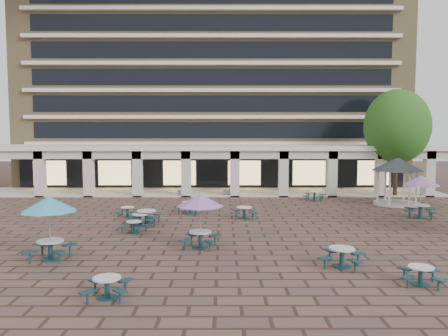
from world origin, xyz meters
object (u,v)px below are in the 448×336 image
at_px(picnic_table_1, 107,286).
at_px(planter_left, 186,189).
at_px(gazebo, 398,170).
at_px(planter_right, 232,191).
at_px(picnic_table_3, 342,255).
at_px(picnic_table_2, 421,274).

relative_size(picnic_table_1, planter_left, 1.11).
distance_m(picnic_table_1, gazebo, 25.95).
relative_size(planter_left, planter_right, 1.00).
bearing_deg(planter_right, picnic_table_1, -101.12).
bearing_deg(planter_left, picnic_table_3, -68.31).
relative_size(picnic_table_2, planter_left, 1.20).
height_order(picnic_table_2, planter_left, planter_left).
bearing_deg(planter_left, picnic_table_1, -91.62).
xyz_separation_m(picnic_table_1, planter_right, (4.70, 23.90, 0.04)).
xyz_separation_m(picnic_table_1, picnic_table_2, (11.13, 1.26, -0.02)).
distance_m(picnic_table_3, gazebo, 18.05).
xyz_separation_m(picnic_table_3, planter_right, (-4.13, 20.49, -0.02)).
bearing_deg(picnic_table_2, planter_right, 121.44).
xyz_separation_m(picnic_table_2, picnic_table_3, (-2.30, 2.15, 0.07)).
relative_size(picnic_table_2, planter_right, 1.20).
relative_size(gazebo, planter_right, 2.58).
bearing_deg(picnic_table_1, planter_right, 75.73).
bearing_deg(gazebo, picnic_table_2, -109.22).
height_order(picnic_table_2, gazebo, gazebo).
height_order(picnic_table_2, planter_right, planter_right).
height_order(picnic_table_1, picnic_table_2, picnic_table_1).
bearing_deg(planter_left, gazebo, -15.88).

